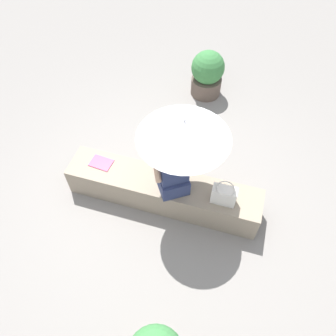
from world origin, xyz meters
name	(u,v)px	position (x,y,z in m)	size (l,w,h in m)	color
ground_plane	(163,200)	(0.00, 0.00, 0.00)	(14.00, 14.00, 0.00)	gray
stone_bench	(163,191)	(0.00, 0.00, 0.22)	(2.51, 0.49, 0.43)	gray
person_seated	(174,170)	(-0.16, 0.08, 0.82)	(0.50, 0.43, 0.90)	navy
parasol	(184,129)	(-0.24, 0.00, 1.43)	(1.00, 1.00, 1.14)	#B7B7BC
handbag_black	(224,195)	(-0.77, 0.07, 0.57)	(0.29, 0.21, 0.27)	silver
magazine	(101,163)	(0.86, -0.05, 0.44)	(0.28, 0.20, 0.01)	#D83866
planter_far	(207,74)	(-0.05, -2.35, 0.41)	(0.55, 0.55, 0.80)	brown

